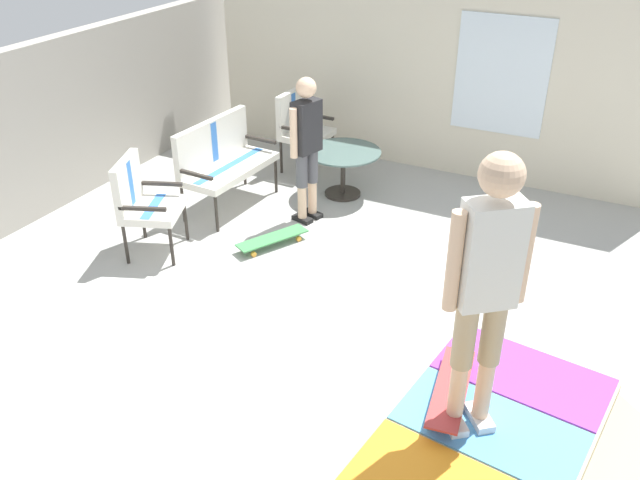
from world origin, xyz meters
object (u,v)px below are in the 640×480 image
(person_skater, at_px, (487,279))
(patio_bench, at_px, (221,156))
(patio_table, at_px, (343,164))
(skateboard_on_ramp, at_px, (451,388))
(patio_chair_by_wall, at_px, (141,198))
(person_watching, at_px, (307,140))
(skate_ramp, at_px, (489,460))
(skateboard_by_bench, at_px, (272,239))
(patio_chair_near_house, at_px, (299,123))

(person_skater, bearing_deg, patio_bench, 52.88)
(patio_table, bearing_deg, skateboard_on_ramp, -145.68)
(patio_chair_by_wall, bearing_deg, person_watching, -39.76)
(skate_ramp, distance_m, patio_chair_by_wall, 4.24)
(patio_bench, xyz_separation_m, patio_chair_by_wall, (-1.28, 0.10, -0.00))
(skate_ramp, distance_m, patio_bench, 4.75)
(skateboard_by_bench, bearing_deg, person_watching, -3.22)
(person_skater, height_order, skateboard_on_ramp, person_skater)
(patio_chair_near_house, height_order, person_watching, person_watching)
(person_watching, xyz_separation_m, person_skater, (-2.90, -2.63, 0.66))
(patio_chair_by_wall, height_order, person_skater, person_skater)
(skate_ramp, relative_size, patio_bench, 1.64)
(person_skater, height_order, skateboard_by_bench, person_skater)
(patio_chair_near_house, distance_m, person_skater, 5.47)
(patio_chair_near_house, bearing_deg, patio_chair_by_wall, 171.83)
(patio_chair_near_house, height_order, patio_table, patio_chair_near_house)
(patio_chair_near_house, relative_size, person_skater, 0.57)
(patio_bench, relative_size, patio_chair_by_wall, 1.26)
(patio_chair_by_wall, bearing_deg, patio_bench, -4.70)
(person_watching, bearing_deg, patio_chair_by_wall, 140.24)
(patio_chair_by_wall, xyz_separation_m, skateboard_by_bench, (0.67, -1.12, -0.53))
(patio_bench, distance_m, person_watching, 1.11)
(skate_ramp, bearing_deg, patio_bench, 54.43)
(patio_bench, relative_size, person_watching, 0.78)
(skate_ramp, height_order, skateboard_on_ramp, skateboard_on_ramp)
(patio_bench, height_order, skateboard_by_bench, patio_bench)
(person_watching, height_order, skateboard_on_ramp, person_watching)
(patio_chair_near_house, xyz_separation_m, person_watching, (-1.26, -0.78, 0.33))
(skate_ramp, relative_size, patio_chair_by_wall, 2.06)
(skate_ramp, xyz_separation_m, patio_chair_by_wall, (1.48, 3.96, 0.33))
(person_watching, distance_m, skateboard_on_ramp, 3.71)
(person_watching, bearing_deg, skateboard_on_ramp, -137.88)
(patio_table, bearing_deg, skateboard_by_bench, 174.92)
(patio_bench, relative_size, skateboard_by_bench, 1.60)
(skateboard_by_bench, bearing_deg, skateboard_on_ramp, -128.74)
(skate_ramp, bearing_deg, person_skater, 100.57)
(skate_ramp, xyz_separation_m, person_watching, (2.87, 2.80, 0.67))
(patio_bench, xyz_separation_m, person_watching, (0.11, -1.05, 0.33))
(patio_table, bearing_deg, person_skater, -145.23)
(person_watching, height_order, skateboard_by_bench, person_watching)
(patio_chair_near_house, xyz_separation_m, skateboard_by_bench, (-1.98, -0.74, -0.53))
(patio_chair_by_wall, distance_m, person_watching, 1.84)
(patio_bench, bearing_deg, patio_chair_near_house, -11.33)
(patio_bench, height_order, patio_table, patio_bench)
(person_skater, distance_m, skateboard_by_bench, 3.77)
(patio_chair_by_wall, relative_size, person_watching, 0.62)
(patio_bench, xyz_separation_m, patio_chair_near_house, (1.38, -0.28, -0.00))
(patio_table, xyz_separation_m, skateboard_by_bench, (-1.48, 0.13, -0.32))
(patio_bench, height_order, person_watching, person_watching)
(skate_ramp, height_order, skateboard_by_bench, skate_ramp)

